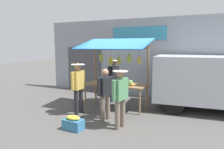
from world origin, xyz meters
name	(u,v)px	position (x,y,z in m)	size (l,w,h in m)	color
ground_plane	(116,107)	(0.00, 0.00, 0.00)	(40.00, 40.00, 0.00)	#514F4C
street_backdrop	(135,58)	(0.05, -2.20, 1.70)	(9.00, 0.30, 3.40)	#8C939E
market_stall	(116,65)	(-0.01, -0.02, 1.53)	(2.50, 1.46, 2.50)	olive
vendor_with_sunhat	(114,77)	(0.43, -0.75, 1.00)	(0.44, 0.71, 1.69)	navy
shopper_with_shopping_bag	(105,91)	(-0.26, 1.32, 0.89)	(0.30, 0.67, 1.56)	#726656
shopper_with_ponytail	(78,84)	(0.80, 1.17, 1.00)	(0.43, 0.71, 1.68)	#232328
shopper_in_grey_tee	(120,94)	(-0.90, 1.68, 0.95)	(0.42, 0.68, 1.61)	#726656
parked_van	(218,79)	(-3.28, -1.07, 1.12)	(4.57, 2.29, 1.88)	silver
produce_crate_near	(73,123)	(0.18, 2.33, 0.18)	(0.54, 0.34, 0.39)	teal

